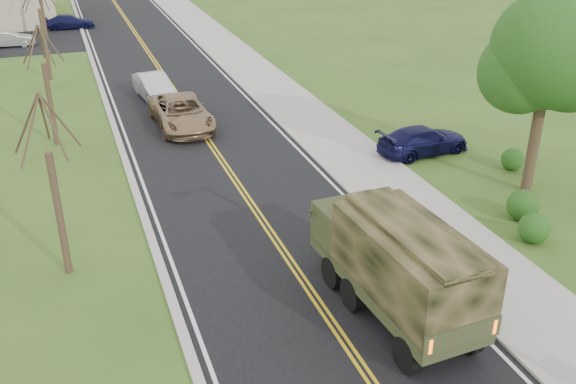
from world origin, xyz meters
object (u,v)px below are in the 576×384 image
suv_champagne (181,113)px  pickup_navy (423,140)px  military_truck (398,261)px  sedan_silver (154,87)px

suv_champagne → pickup_navy: bearing=-38.2°
military_truck → pickup_navy: bearing=52.1°
military_truck → suv_champagne: size_ratio=1.18×
suv_champagne → sedan_silver: bearing=94.5°
military_truck → suv_champagne: military_truck is taller
military_truck → suv_champagne: bearing=94.8°
pickup_navy → military_truck: bearing=139.9°
military_truck → suv_champagne: 18.17m
sedan_silver → pickup_navy: sedan_silver is taller
suv_champagne → military_truck: bearing=-83.2°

